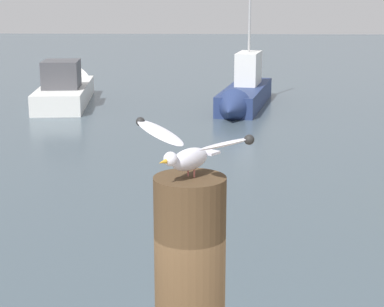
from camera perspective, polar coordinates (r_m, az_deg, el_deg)
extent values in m
cylinder|color=#4C3823|center=(3.11, -0.19, -11.41)|extent=(0.34, 0.34, 1.04)
cylinder|color=#C66660|center=(2.94, -0.35, -1.69)|extent=(0.01, 0.01, 0.04)
cylinder|color=#C66660|center=(2.92, 0.20, -1.81)|extent=(0.01, 0.01, 0.04)
ellipsoid|color=silver|center=(2.90, -0.20, -0.51)|extent=(0.21, 0.24, 0.10)
sphere|color=silver|center=(2.80, -1.92, -0.48)|extent=(0.06, 0.06, 0.06)
cone|color=gold|center=(2.76, -2.66, -0.78)|extent=(0.04, 0.05, 0.02)
cube|color=silver|center=(3.01, 1.55, 0.11)|extent=(0.11, 0.10, 0.01)
ellipsoid|color=silver|center=(3.01, -2.83, 1.84)|extent=(0.29, 0.26, 0.11)
sphere|color=#252525|center=(3.09, -4.61, 2.84)|extent=(0.04, 0.04, 0.04)
ellipsoid|color=silver|center=(2.78, 2.91, 0.83)|extent=(0.29, 0.26, 0.11)
sphere|color=#252525|center=(2.70, 5.11, 1.24)|extent=(0.04, 0.04, 0.04)
cube|color=navy|center=(21.61, 4.77, 5.09)|extent=(2.12, 5.21, 0.65)
cone|color=navy|center=(18.84, 3.50, 3.92)|extent=(1.25, 1.25, 1.07)
cube|color=white|center=(22.10, 5.05, 7.55)|extent=(1.01, 1.76, 1.09)
cylinder|color=#A5A5A8|center=(21.97, 5.17, 13.18)|extent=(0.08, 0.08, 3.24)
cube|color=silver|center=(22.40, -11.22, 5.18)|extent=(2.10, 5.31, 0.65)
cone|color=silver|center=(25.32, -10.41, 6.26)|extent=(1.54, 1.54, 1.39)
cube|color=#47474C|center=(21.65, -11.53, 6.93)|extent=(1.31, 1.58, 0.89)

